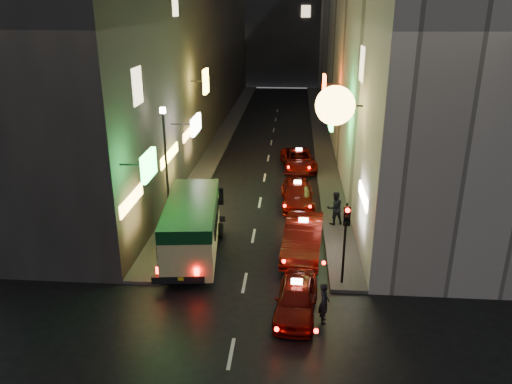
% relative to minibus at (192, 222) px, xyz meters
% --- Properties ---
extents(building_left, '(7.51, 52.00, 18.00)m').
position_rel_minibus_xyz_m(building_left, '(-5.43, 23.30, 7.31)').
color(building_left, '#3B3836').
rests_on(building_left, ground).
extents(building_right, '(8.18, 52.00, 18.00)m').
position_rel_minibus_xyz_m(building_right, '(10.57, 23.30, 7.31)').
color(building_right, beige).
rests_on(building_right, ground).
extents(building_far, '(30.00, 10.00, 22.00)m').
position_rel_minibus_xyz_m(building_far, '(2.57, 55.31, 9.31)').
color(building_far, '#37363C').
rests_on(building_far, ground).
extents(sidewalk_left, '(1.50, 52.00, 0.15)m').
position_rel_minibus_xyz_m(sidewalk_left, '(-1.68, 23.31, -1.61)').
color(sidewalk_left, '#4B4946').
rests_on(sidewalk_left, ground).
extents(sidewalk_right, '(1.50, 52.00, 0.15)m').
position_rel_minibus_xyz_m(sidewalk_right, '(6.82, 23.31, -1.61)').
color(sidewalk_right, '#4B4946').
rests_on(sidewalk_right, ground).
extents(minibus, '(2.82, 6.41, 2.67)m').
position_rel_minibus_xyz_m(minibus, '(0.00, 0.00, 0.00)').
color(minibus, '#D5D085').
rests_on(minibus, ground).
extents(taxi_near, '(2.29, 4.76, 1.64)m').
position_rel_minibus_xyz_m(taxi_near, '(4.70, -4.20, -0.95)').
color(taxi_near, '#620A05').
rests_on(taxi_near, ground).
extents(taxi_second, '(2.86, 5.97, 2.01)m').
position_rel_minibus_xyz_m(taxi_second, '(4.99, 0.67, -0.76)').
color(taxi_second, '#620A05').
rests_on(taxi_second, ground).
extents(taxi_third, '(2.17, 4.84, 1.68)m').
position_rel_minibus_xyz_m(taxi_third, '(4.73, 6.65, -0.93)').
color(taxi_third, '#620A05').
rests_on(taxi_third, ground).
extents(taxi_far, '(2.59, 5.06, 1.71)m').
position_rel_minibus_xyz_m(taxi_far, '(4.83, 13.42, -0.92)').
color(taxi_far, '#620A05').
rests_on(taxi_far, ground).
extents(pedestrian_crossing, '(0.39, 0.59, 1.78)m').
position_rel_minibus_xyz_m(pedestrian_crossing, '(5.69, -4.65, -0.79)').
color(pedestrian_crossing, black).
rests_on(pedestrian_crossing, ground).
extents(pedestrian_sidewalk, '(0.87, 0.69, 2.00)m').
position_rel_minibus_xyz_m(pedestrian_sidewalk, '(6.65, 3.78, -0.54)').
color(pedestrian_sidewalk, black).
rests_on(pedestrian_sidewalk, sidewalk_right).
extents(traffic_light, '(0.26, 0.43, 3.50)m').
position_rel_minibus_xyz_m(traffic_light, '(6.57, -2.22, 1.00)').
color(traffic_light, black).
rests_on(traffic_light, sidewalk_right).
extents(lamp_post, '(0.28, 0.28, 6.22)m').
position_rel_minibus_xyz_m(lamp_post, '(-1.63, 2.31, 2.04)').
color(lamp_post, black).
rests_on(lamp_post, sidewalk_left).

